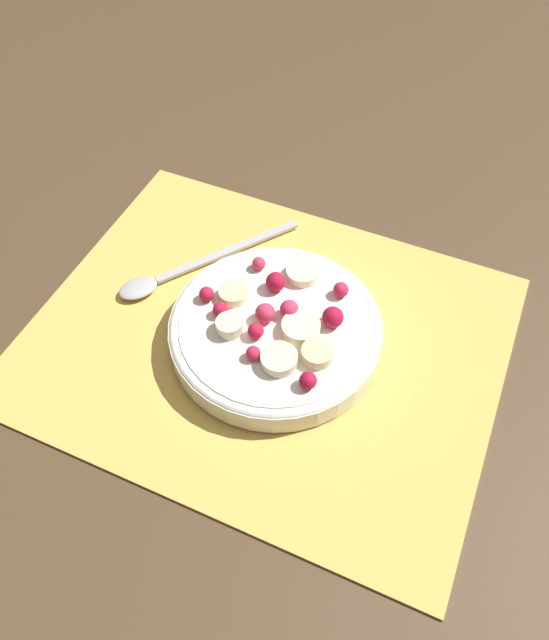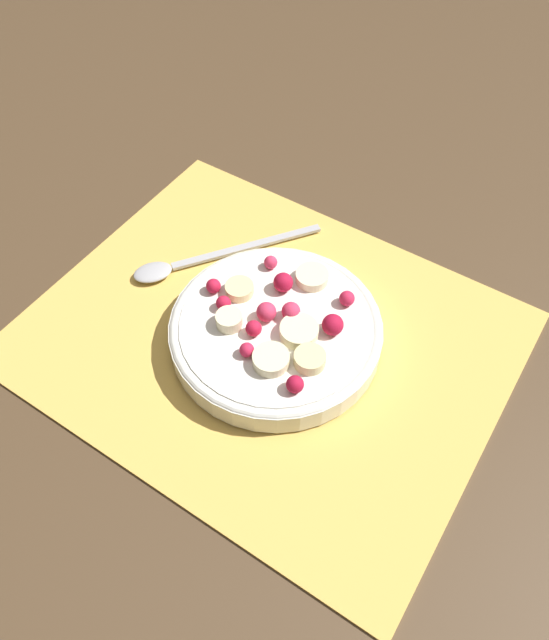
{
  "view_description": "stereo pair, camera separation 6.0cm",
  "coord_description": "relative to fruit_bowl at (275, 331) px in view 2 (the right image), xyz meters",
  "views": [
    {
      "loc": [
        0.16,
        -0.34,
        0.52
      ],
      "look_at": [
        0.01,
        -0.0,
        0.04
      ],
      "focal_mm": 35.0,
      "sensor_mm": 36.0,
      "label": 1
    },
    {
      "loc": [
        0.21,
        -0.31,
        0.52
      ],
      "look_at": [
        0.01,
        -0.0,
        0.04
      ],
      "focal_mm": 35.0,
      "sensor_mm": 36.0,
      "label": 2
    }
  ],
  "objects": [
    {
      "name": "ground_plane",
      "position": [
        -0.01,
        0.0,
        -0.02
      ],
      "size": [
        3.0,
        3.0,
        0.0
      ],
      "primitive_type": "plane",
      "color": "#4C3823"
    },
    {
      "name": "fruit_bowl",
      "position": [
        0.0,
        0.0,
        0.0
      ],
      "size": [
        0.21,
        0.21,
        0.05
      ],
      "color": "silver",
      "rests_on": "placemat"
    },
    {
      "name": "spoon",
      "position": [
        -0.14,
        0.04,
        -0.01
      ],
      "size": [
        0.14,
        0.19,
        0.01
      ],
      "rotation": [
        0.0,
        0.0,
        4.08
      ],
      "color": "#B2B2B7",
      "rests_on": "placemat"
    },
    {
      "name": "placemat",
      "position": [
        -0.01,
        0.0,
        -0.02
      ],
      "size": [
        0.47,
        0.38,
        0.01
      ],
      "color": "#E0B251",
      "rests_on": "ground_plane"
    }
  ]
}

